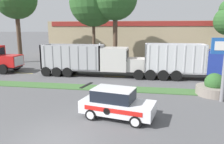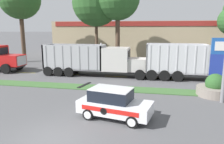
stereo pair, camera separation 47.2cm
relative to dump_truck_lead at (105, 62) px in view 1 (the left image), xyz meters
name	(u,v)px [view 1 (the left image)]	position (x,y,z in m)	size (l,w,h in m)	color
ground_plane	(57,140)	(0.61, -14.13, -1.60)	(600.00, 600.00, 0.00)	#515154
grass_verge	(100,88)	(0.61, -4.97, -1.57)	(120.00, 1.74, 0.06)	#3D6633
centre_line_2	(23,73)	(-9.70, -0.10, -1.59)	(2.40, 0.14, 0.01)	yellow
centre_line_3	(67,75)	(-4.30, -0.10, -1.59)	(2.40, 0.14, 0.01)	yellow
centre_line_4	(115,76)	(1.10, -0.10, -1.59)	(2.40, 0.14, 0.01)	yellow
centre_line_5	(166,78)	(6.50, -0.10, -1.59)	(2.40, 0.14, 0.01)	yellow
centre_line_6	(221,80)	(11.90, -0.10, -1.59)	(2.40, 0.14, 0.01)	yellow
dump_truck_lead	(105,62)	(0.00, 0.00, 0.00)	(11.91, 2.74, 3.65)	black
dump_truck_mid	(206,64)	(10.38, -0.01, 0.02)	(10.75, 2.62, 3.59)	black
rally_car	(116,103)	(2.94, -11.06, -0.71)	(4.47, 2.59, 1.79)	white
stone_planter	(214,87)	(9.80, -5.37, -1.00)	(2.70, 2.70, 1.73)	gray
store_building_backdrop	(139,39)	(2.64, 20.49, 1.58)	(31.94, 12.10, 6.35)	tan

